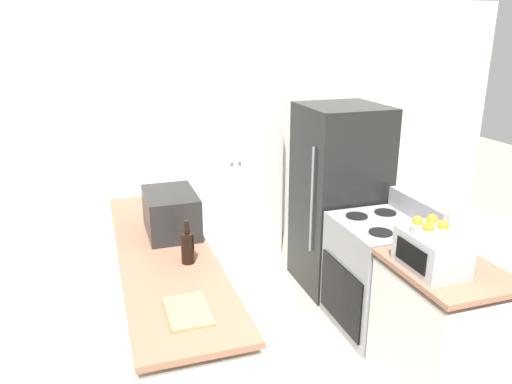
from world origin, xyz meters
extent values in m
cube|color=silver|center=(0.00, 3.31, 1.30)|extent=(7.00, 0.06, 2.60)
cube|color=silver|center=(-0.81, 1.28, 0.41)|extent=(0.58, 2.32, 0.82)
cube|color=#9E6B51|center=(-0.81, 1.28, 0.87)|extent=(0.60, 2.37, 0.04)
cube|color=silver|center=(0.81, 0.49, 0.41)|extent=(0.58, 0.76, 0.82)
cube|color=#9E6B51|center=(0.81, 0.49, 0.87)|extent=(0.60, 0.77, 0.04)
cube|color=white|center=(0.08, 2.99, 1.07)|extent=(0.99, 0.56, 2.14)
sphere|color=#B2B2B7|center=(0.04, 2.69, 1.07)|extent=(0.03, 0.03, 0.03)
sphere|color=#B2B2B7|center=(0.12, 2.69, 1.07)|extent=(0.03, 0.03, 0.03)
cube|color=#9E9EA3|center=(0.83, 1.25, 0.45)|extent=(0.64, 0.72, 0.89)
cube|color=black|center=(0.50, 1.25, 0.33)|extent=(0.02, 0.64, 0.49)
cube|color=#9E9EA3|center=(1.12, 1.25, 0.97)|extent=(0.06, 0.69, 0.16)
cylinder|color=black|center=(0.70, 1.08, 0.90)|extent=(0.17, 0.17, 0.01)
cylinder|color=black|center=(0.70, 1.43, 0.90)|extent=(0.17, 0.17, 0.01)
cylinder|color=black|center=(0.96, 1.08, 0.90)|extent=(0.17, 0.17, 0.01)
cylinder|color=black|center=(0.96, 1.43, 0.90)|extent=(0.17, 0.17, 0.01)
cube|color=black|center=(0.85, 2.01, 0.84)|extent=(0.68, 0.72, 1.67)
cylinder|color=gray|center=(0.49, 1.82, 0.92)|extent=(0.02, 0.02, 0.92)
cube|color=black|center=(-0.72, 1.57, 1.04)|extent=(0.35, 0.52, 0.30)
cube|color=black|center=(-0.54, 1.53, 1.04)|extent=(0.01, 0.32, 0.22)
cylinder|color=black|center=(-0.70, 1.04, 0.99)|extent=(0.08, 0.08, 0.20)
cylinder|color=black|center=(-0.70, 1.04, 1.13)|extent=(0.03, 0.03, 0.08)
cube|color=#B2B2B7|center=(0.69, 0.49, 1.01)|extent=(0.29, 0.41, 0.23)
cube|color=black|center=(0.54, 0.49, 1.01)|extent=(0.01, 0.29, 0.14)
cylinder|color=silver|center=(0.67, 0.51, 1.15)|extent=(0.23, 0.23, 0.05)
sphere|color=orange|center=(0.72, 0.56, 1.19)|extent=(0.07, 0.07, 0.07)
sphere|color=orange|center=(0.62, 0.56, 1.19)|extent=(0.07, 0.07, 0.07)
sphere|color=orange|center=(0.62, 0.46, 1.19)|extent=(0.07, 0.07, 0.07)
sphere|color=orange|center=(0.72, 0.46, 1.19)|extent=(0.07, 0.07, 0.07)
cube|color=tan|center=(-0.81, 0.46, 0.90)|extent=(0.22, 0.33, 0.02)
camera|label=1|loc=(-1.18, -1.79, 2.29)|focal=35.00mm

